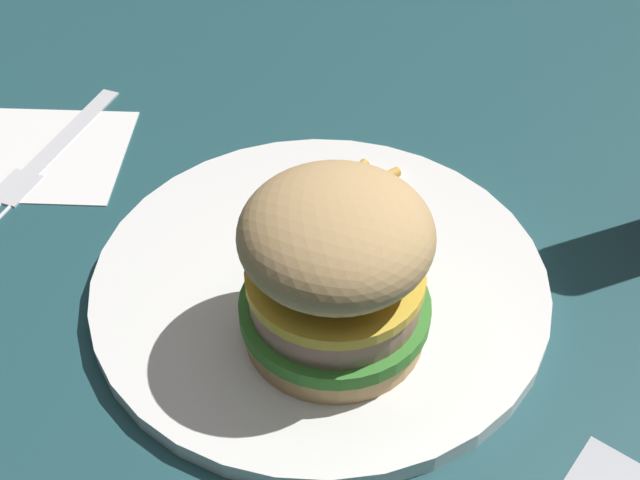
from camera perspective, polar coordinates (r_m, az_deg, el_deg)
ground_plane at (r=0.50m, az=-2.39°, el=-5.31°), size 1.60×1.60×0.00m
plate at (r=0.51m, az=0.00°, el=-2.93°), size 0.28×0.28×0.01m
sandwich at (r=0.44m, az=1.05°, el=-1.89°), size 0.11×0.11×0.10m
fries_pile at (r=0.55m, az=1.40°, el=2.61°), size 0.08×0.10×0.01m
napkin at (r=0.65m, az=-17.86°, el=5.59°), size 0.14×0.14×0.00m
fork at (r=0.64m, az=-17.98°, el=5.68°), size 0.15×0.11×0.00m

